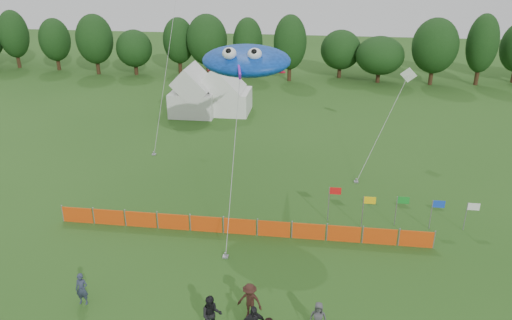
# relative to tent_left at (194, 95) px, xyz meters

# --- Properties ---
(ground) EXTENTS (160.00, 160.00, 0.00)m
(ground) POSITION_rel_tent_left_xyz_m (9.40, -29.11, -1.98)
(ground) COLOR #234C16
(ground) RESTS_ON ground
(treeline) EXTENTS (104.57, 8.78, 8.36)m
(treeline) POSITION_rel_tent_left_xyz_m (11.01, 15.82, 2.21)
(treeline) COLOR #382314
(treeline) RESTS_ON ground
(tent_left) EXTENTS (4.44, 4.44, 3.92)m
(tent_left) POSITION_rel_tent_left_xyz_m (0.00, 0.00, 0.00)
(tent_left) COLOR silver
(tent_left) RESTS_ON ground
(tent_right) EXTENTS (5.27, 4.21, 3.72)m
(tent_right) POSITION_rel_tent_left_xyz_m (2.84, 0.96, -0.10)
(tent_right) COLOR white
(tent_right) RESTS_ON ground
(barrier_fence) EXTENTS (21.90, 0.06, 1.00)m
(barrier_fence) POSITION_rel_tent_left_xyz_m (8.31, -22.12, -1.48)
(barrier_fence) COLOR #D9430C
(barrier_fence) RESTS_ON ground
(flag_row) EXTENTS (8.73, 0.64, 2.29)m
(flag_row) POSITION_rel_tent_left_xyz_m (17.44, -20.01, -0.60)
(flag_row) COLOR gray
(flag_row) RESTS_ON ground
(spectator_a) EXTENTS (0.61, 0.41, 1.63)m
(spectator_a) POSITION_rel_tent_left_xyz_m (2.04, -29.23, -1.16)
(spectator_a) COLOR #2B3147
(spectator_a) RESTS_ON ground
(spectator_b) EXTENTS (1.09, 0.95, 1.90)m
(spectator_b) POSITION_rel_tent_left_xyz_m (8.47, -30.34, -1.03)
(spectator_b) COLOR black
(spectator_b) RESTS_ON ground
(spectator_c) EXTENTS (1.26, 0.88, 1.78)m
(spectator_c) POSITION_rel_tent_left_xyz_m (9.94, -29.11, -1.09)
(spectator_c) COLOR black
(spectator_c) RESTS_ON ground
(spectator_e) EXTENTS (0.78, 0.52, 1.55)m
(spectator_e) POSITION_rel_tent_left_xyz_m (13.01, -29.67, -1.20)
(spectator_e) COLOR #414145
(spectator_e) RESTS_ON ground
(stingray_kite) EXTENTS (7.30, 15.13, 10.30)m
(stingray_kite) POSITION_rel_tent_left_xyz_m (8.03, -17.03, 7.24)
(stingray_kite) COLOR blue
(stingray_kite) RESTS_ON ground
(small_kite_white) EXTENTS (4.72, 7.53, 6.87)m
(small_kite_white) POSITION_rel_tent_left_xyz_m (18.31, -8.78, 2.64)
(small_kite_white) COLOR white
(small_kite_white) RESTS_ON ground
(small_kite_dark) EXTENTS (0.74, 10.80, 14.55)m
(small_kite_dark) POSITION_rel_tent_left_xyz_m (-0.51, -5.51, 5.56)
(small_kite_dark) COLOR black
(small_kite_dark) RESTS_ON ground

